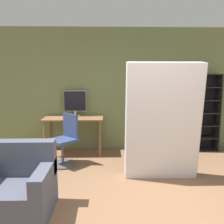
% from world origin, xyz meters
% --- Properties ---
extents(wall_back, '(8.00, 0.06, 2.70)m').
position_xyz_m(wall_back, '(0.00, 3.02, 1.35)').
color(wall_back, '#6B7A4C').
rests_on(wall_back, ground).
extents(desk, '(1.25, 0.62, 0.78)m').
position_xyz_m(desk, '(-1.20, 2.68, 0.67)').
color(desk, brown).
rests_on(desk, ground).
extents(monitor, '(0.49, 0.19, 0.56)m').
position_xyz_m(monitor, '(-1.19, 2.88, 1.08)').
color(monitor, '#B7B7BC').
rests_on(monitor, desk).
extents(office_chair, '(0.62, 0.62, 0.95)m').
position_xyz_m(office_chair, '(-1.29, 1.98, 0.39)').
color(office_chair, '#4C4C51').
rests_on(office_chair, ground).
extents(bookshelf, '(0.78, 0.34, 1.70)m').
position_xyz_m(bookshelf, '(1.49, 2.86, 0.80)').
color(bookshelf, black).
rests_on(bookshelf, ground).
extents(mattress_near, '(1.17, 0.44, 1.88)m').
position_xyz_m(mattress_near, '(0.39, 1.29, 0.94)').
color(mattress_near, silver).
rests_on(mattress_near, ground).
extents(armchair, '(0.85, 0.80, 0.85)m').
position_xyz_m(armchair, '(-1.60, 0.32, 0.32)').
color(armchair, '#474C5B').
rests_on(armchair, ground).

